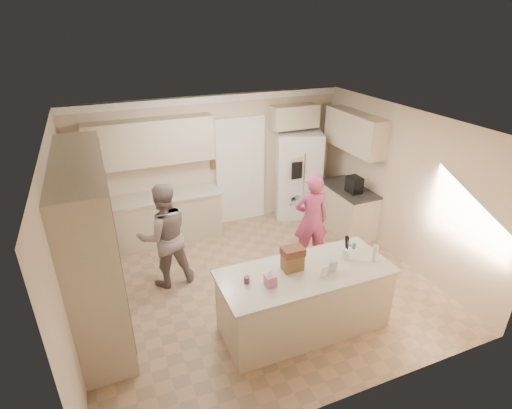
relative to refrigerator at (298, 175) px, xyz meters
name	(u,v)px	position (x,y,z in m)	size (l,w,h in m)	color
floor	(259,285)	(-1.73, -2.04, -0.91)	(5.20, 4.60, 0.02)	#A48060
ceiling	(259,123)	(-1.73, -2.04, 1.71)	(5.20, 4.60, 0.02)	white
wall_back	(213,163)	(-1.73, 0.27, 0.40)	(5.20, 0.02, 2.60)	beige
wall_front	(350,310)	(-1.73, -4.35, 0.40)	(5.20, 0.02, 2.60)	beige
wall_left	(64,248)	(-4.34, -2.04, 0.40)	(0.02, 4.60, 2.60)	beige
wall_right	(401,186)	(0.88, -2.04, 0.40)	(0.02, 4.60, 2.60)	beige
crown_back	(211,99)	(-1.73, 0.22, 1.63)	(5.20, 0.08, 0.12)	white
pantry_bank	(92,244)	(-4.03, -1.84, 0.28)	(0.60, 2.60, 2.35)	#C3B79B
back_base_cab	(161,219)	(-2.88, -0.04, -0.46)	(2.20, 0.60, 0.88)	#C3B79B
back_countertop	(158,197)	(-2.88, -0.05, 0.00)	(2.24, 0.63, 0.04)	beige
back_upper_cab	(151,142)	(-2.88, 0.09, 1.00)	(2.20, 0.35, 0.80)	#C3B79B
doorway_opening	(240,172)	(-1.18, 0.24, 0.15)	(0.90, 0.06, 2.10)	black
doorway_casing	(241,172)	(-1.18, 0.21, 0.15)	(1.02, 0.03, 2.22)	white
wall_frame_upper	(214,151)	(-1.71, 0.23, 0.65)	(0.15, 0.02, 0.20)	olive
wall_frame_lower	(215,164)	(-1.71, 0.23, 0.38)	(0.15, 0.02, 0.20)	olive
refrigerator	(298,175)	(0.00, 0.00, 0.00)	(0.90, 0.70, 1.80)	white
fridge_seam	(306,181)	(0.00, -0.35, 0.00)	(0.01, 0.02, 1.78)	gray
fridge_dispenser	(297,170)	(-0.22, -0.37, 0.25)	(0.22, 0.03, 0.35)	black
fridge_handle_l	(304,174)	(-0.05, -0.37, 0.15)	(0.02, 0.02, 0.85)	silver
fridge_handle_r	(309,173)	(0.05, -0.37, 0.15)	(0.02, 0.02, 0.85)	silver
over_fridge_cab	(295,117)	(-0.08, 0.09, 1.20)	(0.95, 0.35, 0.45)	#C3B79B
right_base_cab	(347,210)	(0.57, -1.04, -0.46)	(0.60, 1.20, 0.88)	#C3B79B
right_countertop	(349,189)	(0.56, -1.04, 0.00)	(0.63, 1.24, 0.04)	#2D2B28
right_upper_cab	(354,132)	(0.69, -0.84, 1.05)	(0.35, 1.50, 0.70)	#C3B79B
coffee_maker	(354,185)	(0.52, -1.24, 0.17)	(0.22, 0.28, 0.30)	black
island_base	(304,301)	(-1.53, -3.14, -0.46)	(2.20, 0.90, 0.88)	#C3B79B
island_top	(306,272)	(-1.53, -3.14, 0.00)	(2.28, 0.96, 0.05)	beige
utensil_crock	(347,253)	(-0.88, -3.09, 0.10)	(0.13, 0.13, 0.15)	white
tissue_box	(270,280)	(-2.08, -3.24, 0.10)	(0.13, 0.13, 0.14)	#CD7798
tissue_plume	(271,273)	(-2.08, -3.24, 0.20)	(0.08, 0.08, 0.08)	white
dollhouse_body	(292,262)	(-1.68, -3.04, 0.14)	(0.26, 0.18, 0.22)	olive
dollhouse_roof	(293,251)	(-1.68, -3.04, 0.30)	(0.28, 0.20, 0.10)	#592D1E
jam_jar	(247,280)	(-2.33, -3.09, 0.07)	(0.07, 0.07, 0.09)	#59263F
greeting_card_a	(325,271)	(-1.38, -3.34, 0.11)	(0.12, 0.01, 0.16)	white
greeting_card_b	(333,267)	(-1.23, -3.29, 0.11)	(0.12, 0.01, 0.16)	silver
water_bottle	(375,253)	(-0.58, -3.29, 0.14)	(0.07, 0.07, 0.24)	silver
shaker_salt	(350,247)	(-0.71, -2.92, 0.07)	(0.05, 0.05, 0.09)	teal
shaker_pepper	(354,246)	(-0.64, -2.92, 0.07)	(0.05, 0.05, 0.09)	teal
teen_boy	(164,236)	(-3.03, -1.40, -0.05)	(0.83, 0.65, 1.70)	gray
teen_girl	(311,219)	(-0.64, -1.71, -0.10)	(0.59, 0.38, 1.61)	#C23959
fridge_magnets	(306,181)	(0.00, -0.36, 0.00)	(0.76, 0.02, 1.44)	tan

